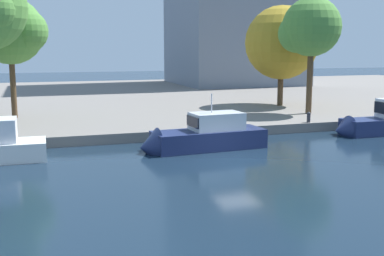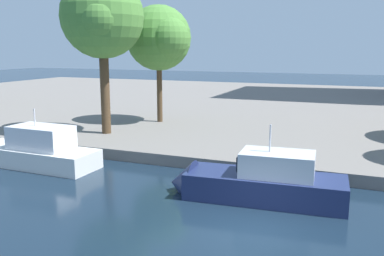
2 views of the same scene
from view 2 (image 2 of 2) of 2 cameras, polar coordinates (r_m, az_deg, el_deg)
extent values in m
plane|color=#142333|center=(17.01, 8.21, -14.13)|extent=(220.00, 220.00, 0.00)
cube|color=slate|center=(50.49, 17.75, 2.58)|extent=(120.00, 55.00, 0.73)
cube|color=silver|center=(27.68, -20.61, -4.10)|extent=(8.29, 2.85, 1.58)
cube|color=white|center=(26.93, -19.87, -1.20)|extent=(3.75, 2.21, 1.39)
cube|color=black|center=(27.91, -22.05, -0.80)|extent=(1.03, 2.01, 0.83)
cylinder|color=silver|center=(27.00, -20.68, 1.40)|extent=(0.08, 0.08, 1.05)
cube|color=navy|center=(20.46, 9.83, -8.52)|extent=(7.65, 3.08, 1.66)
cone|color=navy|center=(21.37, -1.33, -7.51)|extent=(1.37, 2.50, 2.42)
cube|color=silver|center=(19.98, 11.56, -4.84)|extent=(3.51, 2.27, 1.14)
cube|color=black|center=(20.14, 7.85, -4.43)|extent=(1.03, 1.97, 0.69)
cylinder|color=silver|center=(19.73, 10.61, -1.36)|extent=(0.08, 0.08, 1.29)
cylinder|color=#2D2D33|center=(33.10, -22.99, -0.75)|extent=(0.21, 0.21, 0.55)
sphere|color=#2D2D33|center=(33.04, -23.03, -0.19)|extent=(0.23, 0.23, 0.23)
cylinder|color=#4C3823|center=(36.99, -4.45, 4.86)|extent=(0.47, 0.47, 5.20)
sphere|color=#4C8438|center=(36.80, -4.55, 12.15)|extent=(5.59, 5.59, 5.59)
sphere|color=#4C8438|center=(35.48, -3.29, 12.15)|extent=(3.57, 3.57, 3.57)
sphere|color=#4C8438|center=(36.28, -5.72, 12.34)|extent=(3.01, 3.01, 3.01)
cylinder|color=#4C3823|center=(32.34, -11.77, 4.89)|extent=(0.69, 0.69, 6.41)
sphere|color=#4C8438|center=(32.26, -12.15, 14.64)|extent=(6.11, 6.11, 6.11)
sphere|color=#4C8438|center=(33.99, -13.29, 15.89)|extent=(3.57, 3.57, 3.57)
sphere|color=#4C8438|center=(30.53, -12.49, 14.38)|extent=(3.05, 3.05, 3.05)
camera|label=1|loc=(18.63, -104.00, -4.08)|focal=45.89mm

